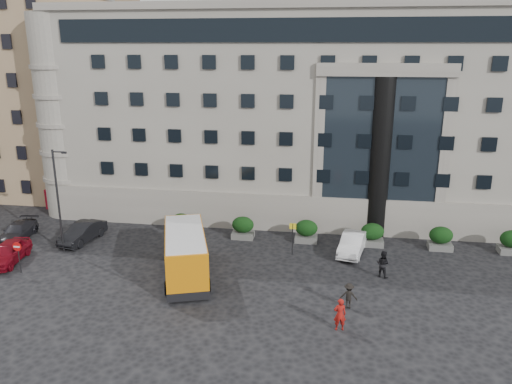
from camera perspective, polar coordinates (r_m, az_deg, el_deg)
ground at (r=34.63m, az=-5.79°, el=-9.86°), size 120.00×120.00×0.00m
civic_building at (r=52.42m, az=6.45°, el=9.45°), size 44.00×24.00×18.00m
entrance_column at (r=41.44m, az=13.96°, el=3.70°), size 1.80×1.80×13.00m
apartment_near at (r=59.63m, az=-24.28°, el=9.93°), size 14.00×14.00×20.00m
apartment_far at (r=76.62m, az=-19.03°, el=12.37°), size 13.00×13.00×22.00m
hedge_a at (r=42.20m, az=-8.49°, el=-3.65°), size 1.80×1.26×1.84m
hedge_b at (r=41.02m, az=-1.51°, el=-4.07°), size 1.80×1.26×1.84m
hedge_c at (r=40.48m, az=5.78°, el=-4.44°), size 1.80×1.26×1.84m
hedge_d at (r=40.60m, az=13.15°, el=-4.74°), size 1.80×1.26×1.84m
hedge_e at (r=41.38m, az=20.36°, el=-4.95°), size 1.80×1.26×1.84m
hedge_f at (r=42.78m, az=27.21°, el=-5.09°), size 1.80×1.26×1.84m
street_lamp at (r=40.10m, az=-21.64°, el=-0.56°), size 1.16×0.18×8.00m
bus_stop_sign at (r=37.63m, az=4.21°, el=-4.74°), size 0.50×0.08×2.52m
no_entry_sign at (r=38.32m, az=-25.57°, el=-6.12°), size 0.64×0.16×2.32m
minibus at (r=34.44m, az=-8.08°, el=-6.86°), size 4.97×8.15×3.21m
red_truck at (r=53.23m, az=-20.44°, el=0.49°), size 3.28×6.09×3.14m
parked_car_a at (r=40.83m, az=-26.46°, el=-6.20°), size 2.49×4.81×1.57m
parked_car_b at (r=42.77m, az=-19.21°, el=-4.38°), size 2.36×4.83×1.52m
parked_car_c at (r=45.33m, az=-25.57°, el=-4.08°), size 2.36×4.74×1.32m
parked_car_d at (r=52.80m, az=-18.75°, el=-0.58°), size 2.75×4.76×1.25m
white_taxi at (r=38.91m, az=10.95°, el=-5.81°), size 2.51×4.85×1.52m
pedestrian_a at (r=28.84m, az=9.56°, el=-13.63°), size 0.78×0.59×1.92m
pedestrian_b at (r=35.47m, az=14.28°, el=-7.96°), size 1.16×1.07×1.90m
pedestrian_c at (r=31.18m, az=10.56°, el=-11.57°), size 1.09×0.69×1.61m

